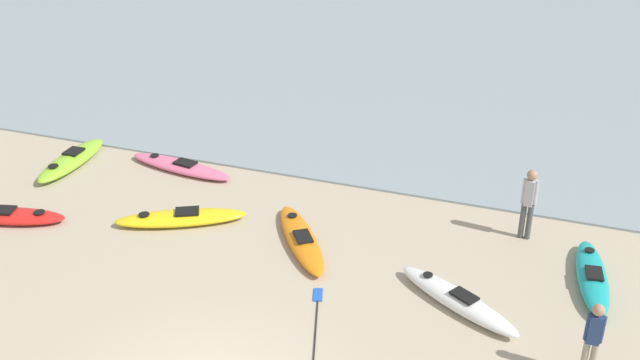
{
  "coord_description": "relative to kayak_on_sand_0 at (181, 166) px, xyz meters",
  "views": [
    {
      "loc": [
        5.09,
        -8.27,
        9.03
      ],
      "look_at": [
        -0.56,
        7.53,
        0.5
      ],
      "focal_mm": 42.0,
      "sensor_mm": 36.0,
      "label": 1
    }
  ],
  "objects": [
    {
      "name": "kayak_on_sand_0",
      "position": [
        0.0,
        0.0,
        0.0
      ],
      "size": [
        3.31,
        1.16,
        0.3
      ],
      "color": "#E5668C",
      "rests_on": "ground_plane"
    },
    {
      "name": "kayak_on_sand_1",
      "position": [
        8.23,
        -3.61,
        0.04
      ],
      "size": [
        2.85,
        2.02,
        0.38
      ],
      "color": "white",
      "rests_on": "ground_plane"
    },
    {
      "name": "kayak_on_sand_2",
      "position": [
        -2.5,
        -3.81,
        0.01
      ],
      "size": [
        2.8,
        1.38,
        0.32
      ],
      "color": "red",
      "rests_on": "ground_plane"
    },
    {
      "name": "kayak_on_sand_3",
      "position": [
        4.45,
        -2.44,
        0.01
      ],
      "size": [
        2.33,
        2.93,
        0.32
      ],
      "color": "orange",
      "rests_on": "ground_plane"
    },
    {
      "name": "kayak_on_sand_4",
      "position": [
        10.73,
        -1.86,
        0.04
      ],
      "size": [
        0.97,
        2.9,
        0.38
      ],
      "color": "teal",
      "rests_on": "ground_plane"
    },
    {
      "name": "kayak_on_sand_5",
      "position": [
        1.42,
        -2.53,
        0.02
      ],
      "size": [
        3.09,
        2.07,
        0.35
      ],
      "color": "yellow",
      "rests_on": "ground_plane"
    },
    {
      "name": "kayak_on_sand_6",
      "position": [
        -2.99,
        -0.74,
        0.05
      ],
      "size": [
        0.88,
        2.93,
        0.4
      ],
      "color": "#8CCC2D",
      "rests_on": "ground_plane"
    },
    {
      "name": "person_near_foreground",
      "position": [
        10.71,
        -4.91,
        0.77
      ],
      "size": [
        0.32,
        0.21,
        1.57
      ],
      "color": "gray",
      "rests_on": "ground_plane"
    },
    {
      "name": "person_near_waterline",
      "position": [
        9.19,
        -0.45,
        0.87
      ],
      "size": [
        0.35,
        0.26,
        1.74
      ],
      "color": "#4C4C4C",
      "rests_on": "ground_plane"
    },
    {
      "name": "loose_paddle",
      "position": [
        5.83,
        -5.3,
        -0.11
      ],
      "size": [
        1.0,
        2.71,
        0.03
      ],
      "color": "black",
      "rests_on": "ground_plane"
    }
  ]
}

